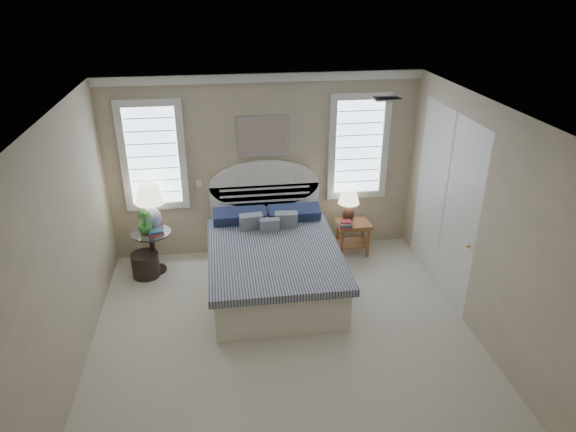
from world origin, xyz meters
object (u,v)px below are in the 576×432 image
at_px(side_table_left, 153,247).
at_px(nightstand_right, 353,231).
at_px(floor_pot, 146,265).
at_px(lamp_right, 349,202).
at_px(lamp_left, 150,201).
at_px(bed, 273,260).

bearing_deg(side_table_left, nightstand_right, 1.94).
bearing_deg(floor_pot, nightstand_right, 4.04).
bearing_deg(floor_pot, lamp_right, 5.13).
height_order(nightstand_right, floor_pot, nightstand_right).
xyz_separation_m(floor_pot, lamp_left, (0.14, 0.26, 0.86)).
xyz_separation_m(lamp_left, lamp_right, (2.85, 0.01, -0.19)).
bearing_deg(lamp_left, floor_pot, -117.44).
height_order(lamp_left, lamp_right, lamp_left).
height_order(bed, floor_pot, bed).
xyz_separation_m(nightstand_right, lamp_left, (-2.93, 0.05, 0.65)).
bearing_deg(lamp_left, bed, -24.43).
height_order(bed, side_table_left, bed).
relative_size(nightstand_right, floor_pot, 1.38).
distance_m(floor_pot, lamp_right, 3.07).
distance_m(side_table_left, lamp_left, 0.67).
xyz_separation_m(bed, lamp_right, (1.22, 0.74, 0.46)).
bearing_deg(lamp_right, floor_pot, -174.87).
height_order(nightstand_right, lamp_right, lamp_right).
relative_size(bed, lamp_left, 3.41).
bearing_deg(bed, lamp_right, 31.28).
bearing_deg(bed, side_table_left, 160.26).
bearing_deg(bed, floor_pot, 164.88).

